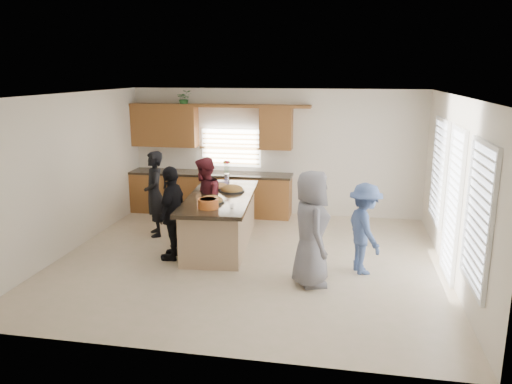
% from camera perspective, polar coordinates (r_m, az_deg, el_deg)
% --- Properties ---
extents(floor, '(6.50, 6.50, 0.00)m').
position_cam_1_polar(floor, '(8.68, -0.83, -7.76)').
color(floor, beige).
rests_on(floor, ground).
extents(room_shell, '(6.52, 6.02, 2.81)m').
position_cam_1_polar(room_shell, '(8.17, -0.88, 4.74)').
color(room_shell, silver).
rests_on(room_shell, ground).
extents(back_cabinetry, '(4.08, 0.66, 2.46)m').
position_cam_1_polar(back_cabinetry, '(11.31, -5.42, 2.09)').
color(back_cabinetry, brown).
rests_on(back_cabinetry, ground).
extents(right_wall_glazing, '(0.06, 4.00, 2.25)m').
position_cam_1_polar(right_wall_glazing, '(8.16, 21.71, -0.27)').
color(right_wall_glazing, white).
rests_on(right_wall_glazing, ground).
extents(island, '(1.38, 2.79, 0.95)m').
position_cam_1_polar(island, '(9.28, -4.08, -3.39)').
color(island, tan).
rests_on(island, ground).
extents(platter_front, '(0.45, 0.45, 0.18)m').
position_cam_1_polar(platter_front, '(8.69, -5.11, -1.00)').
color(platter_front, black).
rests_on(platter_front, island).
extents(platter_mid, '(0.47, 0.47, 0.19)m').
position_cam_1_polar(platter_mid, '(9.45, -2.75, 0.25)').
color(platter_mid, black).
rests_on(platter_mid, island).
extents(platter_back, '(0.38, 0.38, 0.15)m').
position_cam_1_polar(platter_back, '(9.71, -4.16, 0.59)').
color(platter_back, black).
rests_on(platter_back, island).
extents(salad_bowl, '(0.34, 0.34, 0.16)m').
position_cam_1_polar(salad_bowl, '(8.31, -5.48, -1.26)').
color(salad_bowl, orange).
rests_on(salad_bowl, island).
extents(clear_cup, '(0.07, 0.07, 0.09)m').
position_cam_1_polar(clear_cup, '(8.27, -2.80, -1.59)').
color(clear_cup, white).
rests_on(clear_cup, island).
extents(plate_stack, '(0.23, 0.23, 0.05)m').
position_cam_1_polar(plate_stack, '(10.13, -3.80, 1.14)').
color(plate_stack, '#A98DCE').
rests_on(plate_stack, island).
extents(flower_vase, '(0.14, 0.14, 0.43)m').
position_cam_1_polar(flower_vase, '(10.26, -3.37, 2.50)').
color(flower_vase, silver).
rests_on(flower_vase, island).
extents(potted_plant, '(0.41, 0.39, 0.36)m').
position_cam_1_polar(potted_plant, '(11.34, -8.20, 10.55)').
color(potted_plant, '#2A692B').
rests_on(potted_plant, back_cabinetry).
extents(woman_left_back, '(0.64, 0.73, 1.68)m').
position_cam_1_polar(woman_left_back, '(9.91, -11.51, -0.22)').
color(woman_left_back, black).
rests_on(woman_left_back, ground).
extents(woman_left_mid, '(0.75, 0.89, 1.63)m').
position_cam_1_polar(woman_left_mid, '(9.36, -5.90, -0.99)').
color(woman_left_mid, maroon).
rests_on(woman_left_mid, ground).
extents(woman_left_front, '(0.43, 0.97, 1.63)m').
position_cam_1_polar(woman_left_front, '(8.63, -9.52, -2.37)').
color(woman_left_front, black).
rests_on(woman_left_front, ground).
extents(woman_right_back, '(0.85, 1.08, 1.47)m').
position_cam_1_polar(woman_right_back, '(8.12, 12.30, -4.11)').
color(woman_right_back, '#3F568B').
rests_on(woman_right_back, ground).
extents(woman_right_front, '(0.79, 0.99, 1.77)m').
position_cam_1_polar(woman_right_front, '(7.50, 6.32, -4.18)').
color(woman_right_front, slate).
rests_on(woman_right_front, ground).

